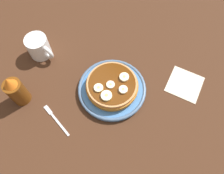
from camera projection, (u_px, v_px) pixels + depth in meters
ground_plane at (112, 92)px, 75.35cm from camera, size 140.00×140.00×3.00cm
plate at (112, 89)px, 73.02cm from camera, size 22.72×22.72×2.04cm
pancake_stack at (112, 86)px, 70.85cm from camera, size 17.29×17.08×3.71cm
banana_slice_0 at (110, 84)px, 68.76cm from camera, size 2.68×2.68×0.73cm
banana_slice_1 at (124, 77)px, 69.74cm from camera, size 3.09×3.09×1.04cm
banana_slice_2 at (99, 88)px, 68.13cm from camera, size 2.94×2.94×0.88cm
banana_slice_3 at (124, 89)px, 67.88cm from camera, size 2.77×2.77×0.99cm
banana_slice_4 at (106, 96)px, 66.84cm from camera, size 3.47×3.47×1.07cm
coffee_mug at (39, 47)px, 77.01cm from camera, size 10.81×7.70×7.95cm
napkin at (185, 84)px, 74.92cm from camera, size 12.49×12.49×0.30cm
fork at (55, 118)px, 69.37cm from camera, size 12.88×3.91×0.50cm
syrup_bottle at (16, 91)px, 67.51cm from camera, size 5.62×5.62×13.13cm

